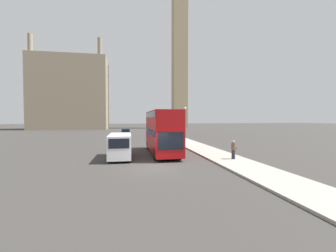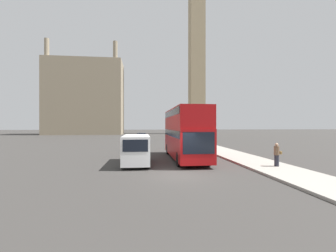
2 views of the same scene
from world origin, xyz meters
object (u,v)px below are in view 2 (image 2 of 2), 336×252
Objects in this scene: clock_tower at (197,39)px; white_van at (136,149)px; red_double_decker_bus at (185,131)px; street_lamp at (209,121)px; parked_sedan at (141,138)px; pedestrian at (277,155)px.

clock_tower is 74.23m from white_van.
street_lamp is (3.97, 5.63, 1.05)m from red_double_decker_bus.
parked_sedan is (0.29, 25.31, -0.49)m from white_van.
white_van is 10.19m from pedestrian.
red_double_decker_bus is 1.91× the size of white_van.
parked_sedan is at bearing 108.73° from pedestrian.
parked_sedan is (-19.96, -37.69, -34.11)m from clock_tower.
white_van is 11.61m from street_lamp.
clock_tower is 54.61m from parked_sedan.
street_lamp is at bearing 54.82° from red_double_decker_bus.
red_double_decker_bus is 6.21× the size of pedestrian.
parked_sedan is at bearing 89.35° from white_van.
pedestrian is at bearing -15.75° from white_van.
parked_sedan is at bearing 99.69° from red_double_decker_bus.
white_van is at bearing -136.11° from street_lamp.
street_lamp reaches higher than red_double_decker_bus.
clock_tower is 70.66m from red_double_decker_bus.
pedestrian is 0.32× the size of street_lamp.
red_double_decker_bus is at bearing -104.78° from clock_tower.
street_lamp is 19.35m from parked_sedan.
clock_tower is at bearing 62.09° from parked_sedan.
clock_tower reaches higher than parked_sedan.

